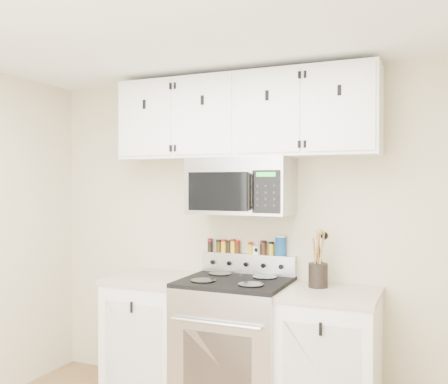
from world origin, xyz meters
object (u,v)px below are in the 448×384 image
Objects in this scene: range at (235,343)px; utensil_crock at (318,273)px; salt_canister at (281,246)px; microwave at (241,186)px.

utensil_crock is (0.58, 0.11, 0.53)m from range.
salt_canister is (-0.32, 0.17, 0.16)m from utensil_crock.
salt_canister is (0.26, 0.28, 0.69)m from range.
range is 7.19× the size of salt_canister.
range is 2.81× the size of utensil_crock.
range is at bearing -169.29° from utensil_crock.
microwave is at bearing 89.77° from range.
range is 1.15m from microwave.
microwave is at bearing 178.41° from utensil_crock.
microwave is (0.00, 0.13, 1.14)m from range.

